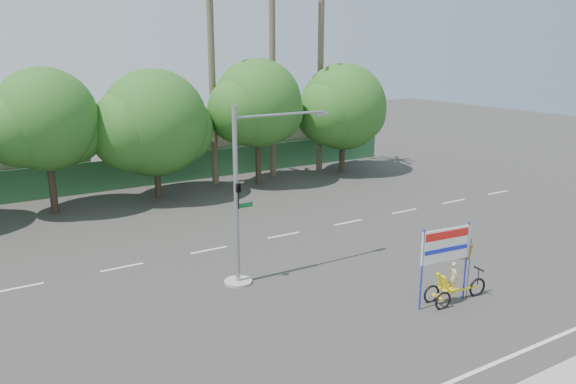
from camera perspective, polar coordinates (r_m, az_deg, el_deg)
ground at (r=20.74m, az=6.32°, el=-11.52°), size 120.00×120.00×0.00m
fence at (r=38.78m, az=-13.34°, el=2.18°), size 38.00×0.08×2.00m
building_right at (r=45.67m, az=-5.62°, el=5.37°), size 14.00×8.00×3.60m
tree_left at (r=33.19m, az=-23.48°, el=6.43°), size 6.66×5.60×8.07m
tree_center at (r=34.59m, az=-13.50°, el=6.53°), size 7.62×6.40×7.85m
tree_right at (r=37.22m, az=-3.18°, el=8.66°), size 6.90×5.80×8.36m
tree_far_right at (r=41.04m, az=5.56°, el=8.34°), size 7.38×6.20×7.94m
palm_tall at (r=39.34m, az=-1.63°, el=16.62°), size 3.73×3.79×17.45m
palm_mid at (r=41.45m, az=3.36°, el=15.03°), size 3.73×3.79×15.45m
palm_short at (r=37.29m, az=-7.81°, el=14.14°), size 3.73×3.79×14.45m
traffic_signal at (r=21.73m, az=-4.52°, el=-1.97°), size 4.72×1.10×7.00m
trike_billboard at (r=21.25m, az=16.16°, el=-7.75°), size 3.10×0.83×3.05m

